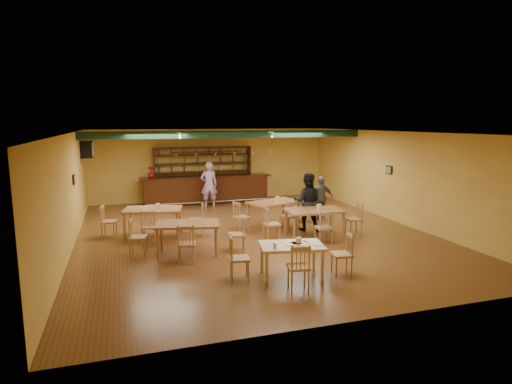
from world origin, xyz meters
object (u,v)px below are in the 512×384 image
object	(u,v)px
dining_table_d	(314,223)
near_table	(291,261)
bar_counter	(206,190)
dining_table_b	(274,214)
dining_table_a	(153,222)
dining_table_c	(188,238)
patron_bar	(209,185)
patron_right_a	(307,202)

from	to	relation	value
dining_table_d	near_table	size ratio (longest dim) A/B	1.21
bar_counter	dining_table_b	size ratio (longest dim) A/B	3.31
dining_table_a	near_table	xyz separation A→B (m)	(2.58, -4.33, -0.05)
dining_table_a	dining_table_c	bearing A→B (deg)	-57.45
dining_table_c	dining_table_d	xyz separation A→B (m)	(3.72, 0.48, 0.01)
dining_table_a	near_table	size ratio (longest dim) A/B	1.22
dining_table_b	patron_bar	size ratio (longest dim) A/B	0.90
dining_table_c	dining_table_d	world-z (taller)	dining_table_d
bar_counter	near_table	xyz separation A→B (m)	(0.13, -8.87, -0.21)
bar_counter	patron_bar	size ratio (longest dim) A/B	2.97
dining_table_c	patron_right_a	world-z (taller)	patron_right_a
bar_counter	dining_table_b	bearing A→B (deg)	-73.46
dining_table_c	dining_table_a	bearing A→B (deg)	121.18
bar_counter	dining_table_c	size ratio (longest dim) A/B	3.33
dining_table_b	patron_right_a	size ratio (longest dim) A/B	0.90
dining_table_d	patron_right_a	xyz separation A→B (m)	(0.14, 0.81, 0.48)
bar_counter	dining_table_c	world-z (taller)	bar_counter
dining_table_a	dining_table_b	distance (m)	3.77
dining_table_a	patron_bar	world-z (taller)	patron_bar
dining_table_a	dining_table_b	bearing A→B (deg)	14.26
patron_right_a	dining_table_b	bearing A→B (deg)	-18.41
dining_table_c	patron_right_a	xyz separation A→B (m)	(3.86, 1.28, 0.49)
dining_table_d	near_table	distance (m)	3.38
dining_table_c	patron_bar	size ratio (longest dim) A/B	0.89
bar_counter	patron_bar	bearing A→B (deg)	-93.75
near_table	dining_table_d	bearing A→B (deg)	66.99
dining_table_a	dining_table_c	distance (m)	2.11
dining_table_b	dining_table_d	xyz separation A→B (m)	(0.66, -1.61, 0.01)
dining_table_d	dining_table_c	bearing A→B (deg)	-168.88
bar_counter	patron_right_a	size ratio (longest dim) A/B	2.98
dining_table_a	patron_right_a	bearing A→B (deg)	4.04
patron_bar	patron_right_a	distance (m)	4.92
bar_counter	dining_table_a	bearing A→B (deg)	-118.41
patron_bar	dining_table_c	bearing A→B (deg)	77.27
dining_table_a	dining_table_c	xyz separation A→B (m)	(0.71, -1.99, -0.01)
dining_table_c	patron_right_a	size ratio (longest dim) A/B	0.89
dining_table_b	patron_right_a	world-z (taller)	patron_right_a
dining_table_a	dining_table_d	distance (m)	4.68
dining_table_b	dining_table_c	distance (m)	3.70
near_table	patron_right_a	bearing A→B (deg)	71.47
bar_counter	dining_table_d	world-z (taller)	bar_counter
dining_table_b	dining_table_c	xyz separation A→B (m)	(-3.06, -2.08, -0.00)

